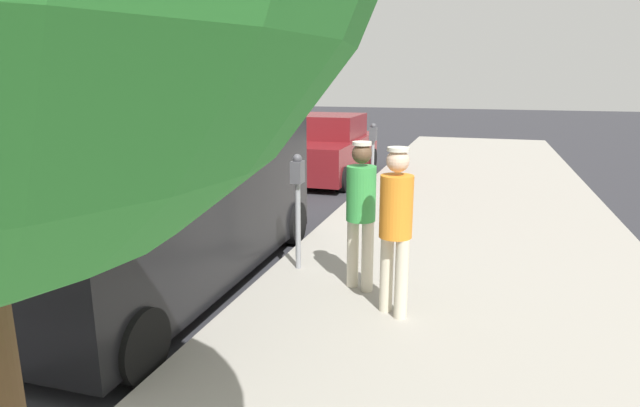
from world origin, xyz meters
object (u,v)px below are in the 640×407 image
traffic_light_corner (216,54)px  parking_meter_near (298,192)px  parked_sedan_ahead (328,149)px  pedestrian_in_orange (396,221)px  pedestrian_in_green (361,206)px  parked_van (166,197)px  parking_meter_far (373,146)px

traffic_light_corner → parking_meter_near: bearing=-58.5°
parking_meter_near → parked_sedan_ahead: size_ratio=0.35×
pedestrian_in_orange → pedestrian_in_green: 0.76m
parked_van → parking_meter_near: bearing=24.1°
parking_meter_far → parked_van: (-1.50, -5.48, -0.03)m
pedestrian_in_green → parked_sedan_ahead: 8.00m
parking_meter_far → traffic_light_corner: size_ratio=0.29×
pedestrian_in_green → parking_meter_near: bearing=154.8°
parked_sedan_ahead → traffic_light_corner: 9.21m
pedestrian_in_orange → pedestrian_in_green: (-0.50, 0.58, -0.02)m
parking_meter_near → pedestrian_in_orange: pedestrian_in_orange is taller
parking_meter_near → pedestrian_in_green: bearing=-25.2°
pedestrian_in_orange → traffic_light_corner: (-9.49, 14.17, 2.33)m
pedestrian_in_orange → traffic_light_corner: 17.21m
pedestrian_in_orange → traffic_light_corner: size_ratio=0.34×
pedestrian_in_orange → parked_sedan_ahead: size_ratio=0.41×
parking_meter_far → parked_van: 5.68m
parked_van → parked_sedan_ahead: bearing=91.3°
parking_meter_near → parking_meter_far: 4.81m
pedestrian_in_green → traffic_light_corner: (-8.99, 13.59, 2.35)m
traffic_light_corner → pedestrian_in_green: bearing=-56.5°
pedestrian_in_green → parked_van: (-2.43, -0.23, -0.01)m
parking_meter_far → pedestrian_in_green: (0.93, -5.25, -0.02)m
parked_van → traffic_light_corner: 15.48m
parking_meter_far → traffic_light_corner: traffic_light_corner is taller
pedestrian_in_orange → traffic_light_corner: bearing=123.8°
parking_meter_far → pedestrian_in_green: 5.33m
parked_van → pedestrian_in_green: bearing=5.5°
traffic_light_corner → parked_sedan_ahead: bearing=-43.4°
traffic_light_corner → parking_meter_far: bearing=-46.0°
parking_meter_near → pedestrian_in_orange: (1.43, -1.02, 0.00)m
parked_van → parked_sedan_ahead: (-0.18, 7.79, -0.41)m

